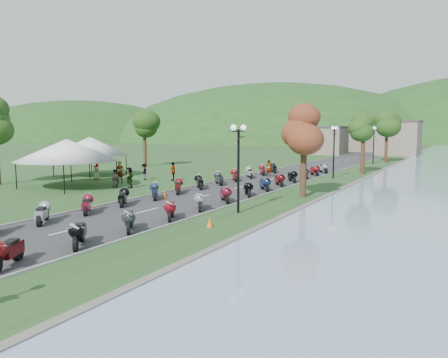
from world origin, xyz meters
The scene contains 11 objects.
road centered at (0.00, 40.00, 0.01)m, with size 7.00×120.00×0.02m, color #343437.
hills_backdrop centered at (0.00, 200.00, 0.00)m, with size 360.00×120.00×76.00m, color #285621, non-canonical shape.
far_building centered at (-2.00, 85.00, 2.50)m, with size 18.00×16.00×5.00m, color #786B5D.
moto_row_left centered at (-2.34, 18.02, 0.55)m, with size 2.60×47.00×1.10m, color #331411, non-canonical shape.
moto_row_right centered at (2.60, 22.39, 0.55)m, with size 2.60×42.84×1.10m, color #331411, non-canonical shape.
vendor_tent_main centered at (-12.37, 20.91, 2.00)m, with size 5.55×5.55×4.00m, color white, non-canonical shape.
vendor_tent_side centered at (-17.50, 28.28, 2.00)m, with size 5.08×5.08×4.00m, color white, non-canonical shape.
tree_lakeside centered at (6.30, 25.44, 3.73)m, with size 2.69×2.69×7.46m, color #2A5119, non-canonical shape.
pedestrian_a centered at (-10.74, 25.31, 0.00)m, with size 0.71×0.52×1.94m, color slate.
pedestrian_b centered at (-8.82, 22.65, 0.00)m, with size 0.74×0.41×1.53m, color slate.
pedestrian_c centered at (-10.32, 28.15, 0.00)m, with size 1.01×0.42×1.56m, color slate.
Camera 1 is at (16.40, -3.96, 4.83)m, focal length 35.00 mm.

